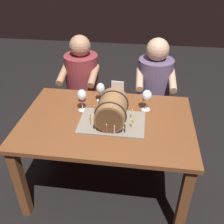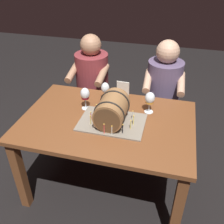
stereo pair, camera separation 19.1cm
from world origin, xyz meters
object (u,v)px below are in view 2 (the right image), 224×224
(menu_card, at_px, (123,90))
(person_seated_left, at_px, (93,90))
(wine_glass_amber, at_px, (150,99))
(barrel_cake, at_px, (112,111))
(wine_glass_red, at_px, (85,95))
(person_seated_right, at_px, (162,99))
(wine_glass_empty, at_px, (105,88))
(dining_table, at_px, (107,131))

(menu_card, height_order, person_seated_left, person_seated_left)
(wine_glass_amber, bearing_deg, barrel_cake, -138.34)
(barrel_cake, bearing_deg, menu_card, 90.51)
(menu_card, bearing_deg, barrel_cake, -85.01)
(barrel_cake, height_order, wine_glass_red, barrel_cake)
(barrel_cake, bearing_deg, wine_glass_red, 151.03)
(person_seated_right, bearing_deg, person_seated_left, -180.00)
(menu_card, bearing_deg, wine_glass_empty, -144.55)
(wine_glass_empty, distance_m, wine_glass_amber, 0.40)
(wine_glass_empty, distance_m, menu_card, 0.16)
(wine_glass_red, relative_size, menu_card, 1.19)
(dining_table, bearing_deg, person_seated_left, 116.24)
(dining_table, xyz_separation_m, barrel_cake, (0.05, -0.03, 0.21))
(barrel_cake, xyz_separation_m, person_seated_left, (-0.42, 0.79, -0.30))
(wine_glass_red, relative_size, wine_glass_empty, 1.11)
(wine_glass_empty, bearing_deg, dining_table, -71.94)
(menu_card, bearing_deg, wine_glass_red, -131.57)
(dining_table, relative_size, wine_glass_amber, 7.42)
(barrel_cake, relative_size, person_seated_left, 0.43)
(wine_glass_empty, bearing_deg, person_seated_right, 45.62)
(wine_glass_red, relative_size, person_seated_right, 0.17)
(wine_glass_red, height_order, wine_glass_empty, wine_glass_red)
(wine_glass_amber, relative_size, person_seated_right, 0.16)
(wine_glass_empty, distance_m, person_seated_right, 0.74)
(barrel_cake, distance_m, wine_glass_empty, 0.34)
(menu_card, distance_m, person_seated_left, 0.64)
(wine_glass_empty, relative_size, person_seated_left, 0.15)
(barrel_cake, relative_size, person_seated_right, 0.43)
(wine_glass_red, distance_m, person_seated_right, 0.93)
(barrel_cake, height_order, wine_glass_amber, barrel_cake)
(wine_glass_red, bearing_deg, dining_table, -28.45)
(wine_glass_empty, height_order, person_seated_left, person_seated_left)
(wine_glass_amber, bearing_deg, wine_glass_red, -171.33)
(wine_glass_empty, xyz_separation_m, menu_card, (0.14, 0.08, -0.04))
(barrel_cake, distance_m, menu_card, 0.40)
(dining_table, xyz_separation_m, wine_glass_amber, (0.30, 0.19, 0.23))
(wine_glass_empty, bearing_deg, menu_card, 30.97)
(wine_glass_red, distance_m, wine_glass_empty, 0.21)
(wine_glass_red, bearing_deg, person_seated_left, 104.02)
(dining_table, bearing_deg, barrel_cake, -31.19)
(barrel_cake, bearing_deg, wine_glass_amber, 41.66)
(dining_table, height_order, wine_glass_empty, wine_glass_empty)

